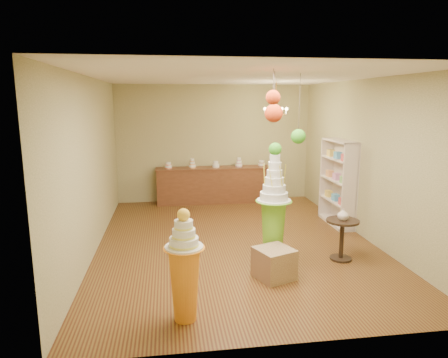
{
  "coord_description": "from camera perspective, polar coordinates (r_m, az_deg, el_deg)",
  "views": [
    {
      "loc": [
        -1.21,
        -7.02,
        2.6
      ],
      "look_at": [
        -0.21,
        0.0,
        1.2
      ],
      "focal_mm": 32.0,
      "sensor_mm": 36.0,
      "label": 1
    }
  ],
  "objects": [
    {
      "name": "floor",
      "position": [
        7.58,
        1.58,
        -8.91
      ],
      "size": [
        6.5,
        6.5,
        0.0
      ],
      "primitive_type": "plane",
      "color": "#533416",
      "rests_on": "ground"
    },
    {
      "name": "ceiling",
      "position": [
        7.13,
        1.71,
        14.36
      ],
      "size": [
        6.5,
        6.5,
        0.0
      ],
      "primitive_type": "plane",
      "rotation": [
        3.14,
        0.0,
        0.0
      ],
      "color": "silver",
      "rests_on": "ground"
    },
    {
      "name": "wall_back",
      "position": [
        10.4,
        -1.39,
        5.08
      ],
      "size": [
        5.0,
        0.04,
        3.0
      ],
      "primitive_type": "cube",
      "color": "#9A9467",
      "rests_on": "ground"
    },
    {
      "name": "wall_front",
      "position": [
        4.11,
        9.32,
        -4.56
      ],
      "size": [
        5.0,
        0.04,
        3.0
      ],
      "primitive_type": "cube",
      "color": "#9A9467",
      "rests_on": "ground"
    },
    {
      "name": "wall_left",
      "position": [
        7.22,
        -18.32,
        1.82
      ],
      "size": [
        0.04,
        6.5,
        3.0
      ],
      "primitive_type": "cube",
      "color": "#9A9467",
      "rests_on": "ground"
    },
    {
      "name": "wall_right",
      "position": [
        8.01,
        19.57,
        2.61
      ],
      "size": [
        0.04,
        6.5,
        3.0
      ],
      "primitive_type": "cube",
      "color": "#9A9467",
      "rests_on": "ground"
    },
    {
      "name": "pedestal_green",
      "position": [
        6.41,
        7.08,
        -5.41
      ],
      "size": [
        0.56,
        0.56,
        1.97
      ],
      "rotation": [
        0.0,
        0.0,
        -0.05
      ],
      "color": "#6CB728",
      "rests_on": "floor"
    },
    {
      "name": "pedestal_orange",
      "position": [
        4.88,
        -5.65,
        -13.4
      ],
      "size": [
        0.52,
        0.52,
        1.39
      ],
      "rotation": [
        0.0,
        0.0,
        -0.16
      ],
      "color": "orange",
      "rests_on": "floor"
    },
    {
      "name": "burlap_riser",
      "position": [
        6.09,
        7.17,
        -11.86
      ],
      "size": [
        0.65,
        0.65,
        0.46
      ],
      "primitive_type": "cube",
      "rotation": [
        0.0,
        0.0,
        0.38
      ],
      "color": "#957851",
      "rests_on": "floor"
    },
    {
      "name": "sideboard",
      "position": [
        10.28,
        -1.18,
        -0.75
      ],
      "size": [
        3.04,
        0.54,
        1.16
      ],
      "color": "#58301B",
      "rests_on": "floor"
    },
    {
      "name": "shelving_unit",
      "position": [
        8.75,
        15.97,
        -0.47
      ],
      "size": [
        0.33,
        1.2,
        1.8
      ],
      "color": "beige",
      "rests_on": "floor"
    },
    {
      "name": "round_table",
      "position": [
        6.9,
        16.5,
        -7.55
      ],
      "size": [
        0.69,
        0.69,
        0.68
      ],
      "rotation": [
        0.0,
        0.0,
        -0.39
      ],
      "color": "black",
      "rests_on": "floor"
    },
    {
      "name": "vase",
      "position": [
        6.81,
        16.66,
        -4.84
      ],
      "size": [
        0.21,
        0.21,
        0.19
      ],
      "primitive_type": "imported",
      "rotation": [
        0.0,
        0.0,
        -0.15
      ],
      "color": "beige",
      "rests_on": "round_table"
    },
    {
      "name": "pom_red_left",
      "position": [
        5.75,
        7.11,
        9.32
      ],
      "size": [
        0.26,
        0.26,
        0.7
      ],
      "color": "#3C332B",
      "rests_on": "ceiling"
    },
    {
      "name": "pom_green_mid",
      "position": [
        6.2,
        10.57,
        6.02
      ],
      "size": [
        0.22,
        0.22,
        1.05
      ],
      "color": "#3C332B",
      "rests_on": "ceiling"
    },
    {
      "name": "pom_red_right",
      "position": [
        5.26,
        7.02,
        11.51
      ],
      "size": [
        0.19,
        0.19,
        0.45
      ],
      "color": "#3C332B",
      "rests_on": "ceiling"
    },
    {
      "name": "chandelier",
      "position": [
        8.92,
        7.38,
        9.15
      ],
      "size": [
        0.7,
        0.7,
        0.85
      ],
      "rotation": [
        0.0,
        0.0,
        -0.35
      ],
      "color": "#ECAB53",
      "rests_on": "ceiling"
    }
  ]
}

